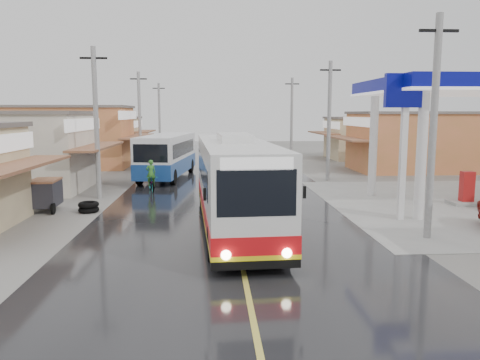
# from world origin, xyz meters

# --- Properties ---
(ground) EXTENTS (120.00, 120.00, 0.00)m
(ground) POSITION_xyz_m (0.00, 0.00, 0.00)
(ground) COLOR slate
(ground) RESTS_ON ground
(road) EXTENTS (12.00, 90.00, 0.02)m
(road) POSITION_xyz_m (0.00, 15.00, 0.01)
(road) COLOR black
(road) RESTS_ON ground
(centre_line) EXTENTS (0.15, 90.00, 0.01)m
(centre_line) POSITION_xyz_m (0.00, 15.00, 0.02)
(centre_line) COLOR #D8CC4C
(centre_line) RESTS_ON road
(shopfronts_left) EXTENTS (11.00, 44.00, 5.20)m
(shopfronts_left) POSITION_xyz_m (-13.00, 18.00, 0.00)
(shopfronts_left) COLOR tan
(shopfronts_left) RESTS_ON ground
(shopfronts_right) EXTENTS (11.00, 44.00, 4.80)m
(shopfronts_right) POSITION_xyz_m (15.00, 12.00, 0.00)
(shopfronts_right) COLOR #BBB2A3
(shopfronts_right) RESTS_ON ground
(utility_poles_left) EXTENTS (1.60, 50.00, 8.00)m
(utility_poles_left) POSITION_xyz_m (-7.00, 16.00, 0.00)
(utility_poles_left) COLOR gray
(utility_poles_left) RESTS_ON ground
(utility_poles_right) EXTENTS (1.60, 36.00, 8.00)m
(utility_poles_right) POSITION_xyz_m (7.00, 15.00, 0.00)
(utility_poles_right) COLOR gray
(utility_poles_right) RESTS_ON ground
(coach_bus) EXTENTS (3.32, 12.16, 3.76)m
(coach_bus) POSITION_xyz_m (-0.02, 2.00, 1.81)
(coach_bus) COLOR silver
(coach_bus) RESTS_ON road
(second_bus) EXTENTS (3.61, 9.40, 3.04)m
(second_bus) POSITION_xyz_m (-4.06, 16.73, 1.64)
(second_bus) COLOR silver
(second_bus) RESTS_ON road
(cyclist) EXTENTS (1.04, 1.86, 1.90)m
(cyclist) POSITION_xyz_m (-4.45, 10.97, 0.62)
(cyclist) COLOR black
(cyclist) RESTS_ON ground
(tricycle_near) EXTENTS (1.39, 1.97, 1.50)m
(tricycle_near) POSITION_xyz_m (-8.72, 5.77, 0.86)
(tricycle_near) COLOR #26262D
(tricycle_near) RESTS_ON ground
(tyre_stack) EXTENTS (0.95, 0.95, 0.49)m
(tyre_stack) POSITION_xyz_m (-6.64, 5.38, 0.24)
(tyre_stack) COLOR black
(tyre_stack) RESTS_ON ground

